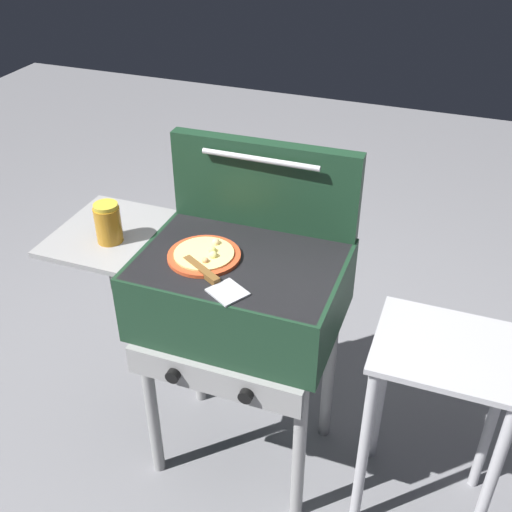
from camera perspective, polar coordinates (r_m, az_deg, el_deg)
ground_plane at (r=2.52m, az=-1.11°, el=-17.40°), size 8.00×8.00×0.00m
grill at (r=1.99m, az=-1.77°, el=-3.63°), size 0.96×0.53×0.90m
grill_lid_open at (r=2.01m, az=0.80°, el=6.60°), size 0.63×0.09×0.30m
pizza_cheese at (r=1.91m, az=-4.78°, el=0.10°), size 0.23×0.23×0.04m
sauce_jar at (r=2.02m, az=-13.53°, el=2.99°), size 0.08×0.08×0.13m
spatula at (r=1.81m, az=-4.11°, el=-2.13°), size 0.25×0.18×0.02m
prep_table at (r=2.05m, az=16.56°, el=-12.42°), size 0.44×0.36×0.74m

